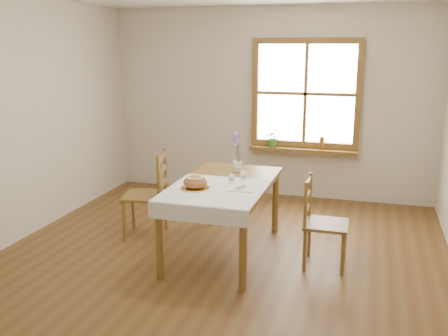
{
  "coord_description": "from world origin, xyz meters",
  "views": [
    {
      "loc": [
        1.37,
        -4.31,
        2.09
      ],
      "look_at": [
        0.0,
        0.3,
        0.9
      ],
      "focal_mm": 40.0,
      "sensor_mm": 36.0,
      "label": 1
    }
  ],
  "objects_px": {
    "dining_table": "(224,191)",
    "chair_right": "(326,223)",
    "chair_left": "(145,194)",
    "bread_plate": "(195,188)",
    "flower_vase": "(237,167)"
  },
  "relations": [
    {
      "from": "bread_plate",
      "to": "chair_right",
      "type": "bearing_deg",
      "value": 13.86
    },
    {
      "from": "chair_right",
      "to": "chair_left",
      "type": "bearing_deg",
      "value": 83.24
    },
    {
      "from": "chair_left",
      "to": "bread_plate",
      "type": "height_order",
      "value": "chair_left"
    },
    {
      "from": "dining_table",
      "to": "chair_right",
      "type": "distance_m",
      "value": 1.05
    },
    {
      "from": "flower_vase",
      "to": "bread_plate",
      "type": "bearing_deg",
      "value": -104.49
    },
    {
      "from": "chair_left",
      "to": "bread_plate",
      "type": "bearing_deg",
      "value": 43.89
    },
    {
      "from": "bread_plate",
      "to": "flower_vase",
      "type": "height_order",
      "value": "flower_vase"
    },
    {
      "from": "dining_table",
      "to": "chair_right",
      "type": "relative_size",
      "value": 1.83
    },
    {
      "from": "chair_right",
      "to": "bread_plate",
      "type": "height_order",
      "value": "chair_right"
    },
    {
      "from": "dining_table",
      "to": "bread_plate",
      "type": "distance_m",
      "value": 0.39
    },
    {
      "from": "chair_right",
      "to": "bread_plate",
      "type": "bearing_deg",
      "value": 103.62
    },
    {
      "from": "flower_vase",
      "to": "dining_table",
      "type": "bearing_deg",
      "value": -91.64
    },
    {
      "from": "chair_right",
      "to": "flower_vase",
      "type": "xyz_separation_m",
      "value": [
        -1.01,
        0.48,
        0.37
      ]
    },
    {
      "from": "chair_left",
      "to": "flower_vase",
      "type": "distance_m",
      "value": 1.07
    },
    {
      "from": "bread_plate",
      "to": "chair_left",
      "type": "bearing_deg",
      "value": 146.19
    }
  ]
}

